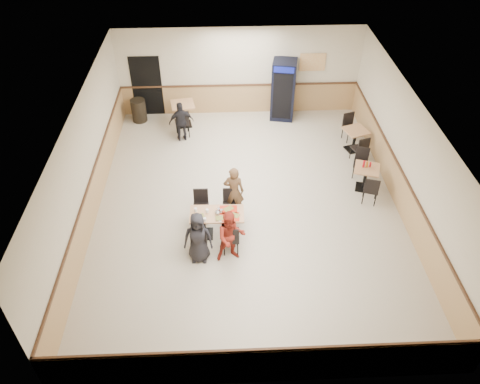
{
  "coord_description": "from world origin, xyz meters",
  "views": [
    {
      "loc": [
        -0.62,
        -9.43,
        8.28
      ],
      "look_at": [
        -0.22,
        -0.5,
        0.88
      ],
      "focal_mm": 35.0,
      "sensor_mm": 36.0,
      "label": 1
    }
  ],
  "objects_px": {
    "lone_diner": "(181,122)",
    "back_table": "(183,111)",
    "trash_bin": "(139,110)",
    "diner_woman_left": "(198,238)",
    "diner_man_opposite": "(234,191)",
    "diner_woman_right": "(231,237)",
    "side_table_far": "(355,137)",
    "side_table_near": "(366,175)",
    "pepsi_cooler": "(283,90)",
    "main_table": "(217,221)"
  },
  "relations": [
    {
      "from": "diner_woman_left",
      "to": "pepsi_cooler",
      "type": "relative_size",
      "value": 0.68
    },
    {
      "from": "diner_woman_left",
      "to": "back_table",
      "type": "distance_m",
      "value": 6.09
    },
    {
      "from": "back_table",
      "to": "diner_woman_left",
      "type": "bearing_deg",
      "value": -83.83
    },
    {
      "from": "diner_woman_left",
      "to": "side_table_near",
      "type": "relative_size",
      "value": 1.64
    },
    {
      "from": "diner_woman_left",
      "to": "side_table_far",
      "type": "distance_m",
      "value": 6.38
    },
    {
      "from": "diner_man_opposite",
      "to": "back_table",
      "type": "bearing_deg",
      "value": -64.32
    },
    {
      "from": "diner_woman_left",
      "to": "diner_man_opposite",
      "type": "height_order",
      "value": "diner_man_opposite"
    },
    {
      "from": "trash_bin",
      "to": "lone_diner",
      "type": "bearing_deg",
      "value": -39.53
    },
    {
      "from": "main_table",
      "to": "trash_bin",
      "type": "distance_m",
      "value": 6.19
    },
    {
      "from": "side_table_far",
      "to": "trash_bin",
      "type": "height_order",
      "value": "trash_bin"
    },
    {
      "from": "back_table",
      "to": "pepsi_cooler",
      "type": "distance_m",
      "value": 3.39
    },
    {
      "from": "side_table_near",
      "to": "back_table",
      "type": "xyz_separation_m",
      "value": [
        -5.18,
        3.61,
        0.06
      ]
    },
    {
      "from": "diner_woman_right",
      "to": "diner_man_opposite",
      "type": "xyz_separation_m",
      "value": [
        0.12,
        1.59,
        0.03
      ]
    },
    {
      "from": "trash_bin",
      "to": "diner_man_opposite",
      "type": "bearing_deg",
      "value": -57.84
    },
    {
      "from": "side_table_far",
      "to": "trash_bin",
      "type": "distance_m",
      "value": 7.14
    },
    {
      "from": "main_table",
      "to": "diner_woman_right",
      "type": "height_order",
      "value": "diner_woman_right"
    },
    {
      "from": "diner_woman_right",
      "to": "side_table_far",
      "type": "relative_size",
      "value": 1.67
    },
    {
      "from": "side_table_near",
      "to": "pepsi_cooler",
      "type": "relative_size",
      "value": 0.41
    },
    {
      "from": "diner_woman_right",
      "to": "side_table_far",
      "type": "distance_m",
      "value": 5.87
    },
    {
      "from": "lone_diner",
      "to": "side_table_near",
      "type": "bearing_deg",
      "value": 139.81
    },
    {
      "from": "back_table",
      "to": "trash_bin",
      "type": "height_order",
      "value": "back_table"
    },
    {
      "from": "side_table_far",
      "to": "back_table",
      "type": "bearing_deg",
      "value": 162.25
    },
    {
      "from": "main_table",
      "to": "pepsi_cooler",
      "type": "relative_size",
      "value": 0.65
    },
    {
      "from": "trash_bin",
      "to": "diner_woman_right",
      "type": "bearing_deg",
      "value": -65.56
    },
    {
      "from": "side_table_far",
      "to": "diner_woman_right",
      "type": "bearing_deg",
      "value": -131.98
    },
    {
      "from": "diner_woman_right",
      "to": "pepsi_cooler",
      "type": "height_order",
      "value": "pepsi_cooler"
    },
    {
      "from": "back_table",
      "to": "side_table_far",
      "type": "bearing_deg",
      "value": -17.75
    },
    {
      "from": "side_table_near",
      "to": "diner_man_opposite",
      "type": "bearing_deg",
      "value": -166.7
    },
    {
      "from": "main_table",
      "to": "side_table_near",
      "type": "height_order",
      "value": "side_table_near"
    },
    {
      "from": "trash_bin",
      "to": "side_table_near",
      "type": "bearing_deg",
      "value": -30.63
    },
    {
      "from": "pepsi_cooler",
      "to": "trash_bin",
      "type": "xyz_separation_m",
      "value": [
        -4.85,
        -0.04,
        -0.62
      ]
    },
    {
      "from": "diner_woman_left",
      "to": "side_table_far",
      "type": "bearing_deg",
      "value": 45.66
    },
    {
      "from": "side_table_near",
      "to": "back_table",
      "type": "bearing_deg",
      "value": 145.1
    },
    {
      "from": "diner_woman_left",
      "to": "side_table_near",
      "type": "distance_m",
      "value": 5.14
    },
    {
      "from": "diner_woman_left",
      "to": "diner_man_opposite",
      "type": "distance_m",
      "value": 1.8
    },
    {
      "from": "main_table",
      "to": "pepsi_cooler",
      "type": "distance_m",
      "value": 6.11
    },
    {
      "from": "pepsi_cooler",
      "to": "side_table_near",
      "type": "bearing_deg",
      "value": -54.26
    },
    {
      "from": "diner_man_opposite",
      "to": "side_table_far",
      "type": "distance_m",
      "value": 4.71
    },
    {
      "from": "back_table",
      "to": "trash_bin",
      "type": "distance_m",
      "value": 1.56
    },
    {
      "from": "diner_woman_left",
      "to": "side_table_near",
      "type": "xyz_separation_m",
      "value": [
        4.52,
        2.44,
        -0.21
      ]
    },
    {
      "from": "lone_diner",
      "to": "back_table",
      "type": "distance_m",
      "value": 0.91
    },
    {
      "from": "lone_diner",
      "to": "back_table",
      "type": "height_order",
      "value": "lone_diner"
    },
    {
      "from": "diner_woman_left",
      "to": "back_table",
      "type": "xyz_separation_m",
      "value": [
        -0.65,
        6.05,
        -0.16
      ]
    },
    {
      "from": "diner_woman_right",
      "to": "lone_diner",
      "type": "relative_size",
      "value": 1.06
    },
    {
      "from": "diner_man_opposite",
      "to": "back_table",
      "type": "relative_size",
      "value": 1.7
    },
    {
      "from": "diner_man_opposite",
      "to": "side_table_near",
      "type": "relative_size",
      "value": 1.74
    },
    {
      "from": "diner_man_opposite",
      "to": "back_table",
      "type": "height_order",
      "value": "diner_man_opposite"
    },
    {
      "from": "pepsi_cooler",
      "to": "main_table",
      "type": "bearing_deg",
      "value": -100.64
    },
    {
      "from": "main_table",
      "to": "pepsi_cooler",
      "type": "xyz_separation_m",
      "value": [
        2.25,
        5.66,
        0.55
      ]
    },
    {
      "from": "diner_woman_left",
      "to": "pepsi_cooler",
      "type": "height_order",
      "value": "pepsi_cooler"
    }
  ]
}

